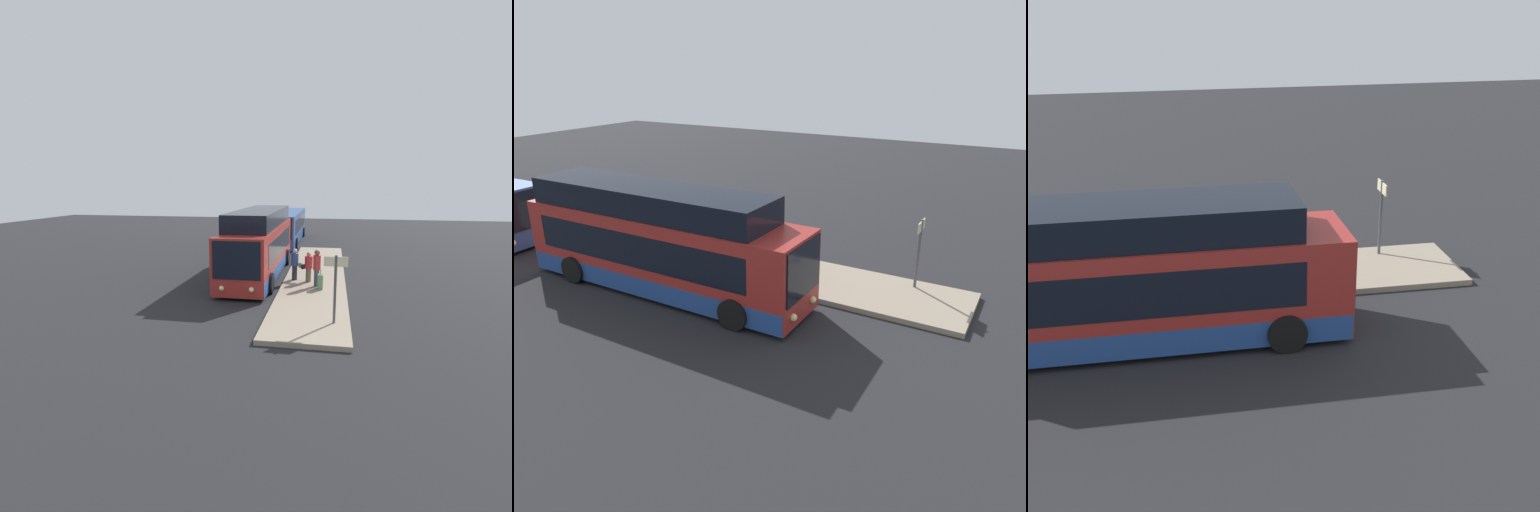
% 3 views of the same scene
% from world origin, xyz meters
% --- Properties ---
extents(ground, '(80.00, 80.00, 0.00)m').
position_xyz_m(ground, '(0.00, 0.00, 0.00)').
color(ground, '#232326').
extents(platform, '(20.00, 3.20, 0.18)m').
position_xyz_m(platform, '(0.00, 3.20, 0.09)').
color(platform, gray).
rests_on(platform, ground).
extents(bus_lead, '(11.18, 2.78, 3.80)m').
position_xyz_m(bus_lead, '(-0.23, -0.07, 1.70)').
color(bus_lead, maroon).
rests_on(bus_lead, ground).
extents(passenger_boarding, '(0.41, 0.58, 1.68)m').
position_xyz_m(passenger_boarding, '(1.31, 2.15, 1.09)').
color(passenger_boarding, '#2D2D33').
rests_on(passenger_boarding, platform).
extents(passenger_waiting, '(0.56, 0.67, 1.59)m').
position_xyz_m(passenger_waiting, '(1.61, 2.88, 1.02)').
color(passenger_waiting, '#6B604C').
rests_on(passenger_waiting, platform).
extents(passenger_with_bags, '(0.43, 0.43, 1.86)m').
position_xyz_m(passenger_with_bags, '(2.52, 3.35, 1.21)').
color(passenger_with_bags, '#4C476B').
rests_on(passenger_with_bags, platform).
extents(suitcase, '(0.46, 0.25, 0.96)m').
position_xyz_m(suitcase, '(2.98, 3.55, 0.54)').
color(suitcase, '#598C59').
rests_on(suitcase, platform).
extents(sign_post, '(0.10, 0.86, 2.54)m').
position_xyz_m(sign_post, '(7.81, 4.21, 1.79)').
color(sign_post, '#4C4C51').
rests_on(sign_post, platform).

